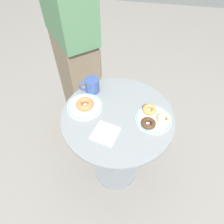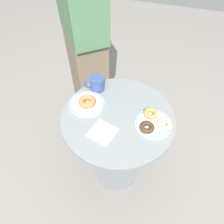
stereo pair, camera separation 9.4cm
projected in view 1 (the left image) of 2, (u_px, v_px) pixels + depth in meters
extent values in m
cube|color=gray|center=(116.00, 170.00, 1.68)|extent=(7.00, 7.00, 0.02)
cylinder|color=slate|center=(118.00, 116.00, 1.12)|extent=(0.64, 0.64, 0.02)
cylinder|color=slate|center=(117.00, 147.00, 1.39)|extent=(0.06, 0.06, 0.69)
cylinder|color=slate|center=(116.00, 169.00, 1.66)|extent=(0.35, 0.35, 0.03)
cylinder|color=white|center=(85.00, 106.00, 1.15)|extent=(0.20, 0.20, 0.01)
torus|color=#38B2A8|center=(85.00, 106.00, 1.15)|extent=(0.20, 0.20, 0.01)
cylinder|color=white|center=(153.00, 119.00, 1.09)|extent=(0.20, 0.20, 0.01)
torus|color=#38B2A8|center=(153.00, 119.00, 1.09)|extent=(0.19, 0.19, 0.01)
torus|color=#A36B3D|center=(85.00, 104.00, 1.13)|extent=(0.13, 0.13, 0.04)
torus|color=#E0B789|center=(164.00, 118.00, 1.07)|extent=(0.10, 0.10, 0.03)
torus|color=#BC7F42|center=(149.00, 110.00, 1.11)|extent=(0.09, 0.09, 0.03)
torus|color=#422819|center=(148.00, 123.00, 1.05)|extent=(0.08, 0.08, 0.03)
cube|color=white|center=(105.00, 133.00, 1.03)|extent=(0.15, 0.15, 0.01)
cylinder|color=#334784|center=(92.00, 85.00, 1.21)|extent=(0.09, 0.09, 0.09)
torus|color=#334784|center=(84.00, 86.00, 1.20)|extent=(0.07, 0.04, 0.07)
cube|color=brown|center=(80.00, 88.00, 1.66)|extent=(0.40, 0.41, 0.91)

